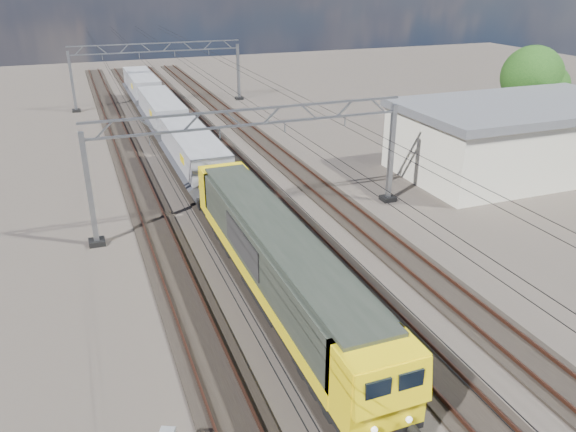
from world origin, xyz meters
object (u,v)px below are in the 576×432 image
object	(u,v)px
hopper_wagon_mid	(162,113)
industrial_shed	(519,137)
hopper_wagon_third	(142,87)
locomotive	(277,260)
catenary_gantry_far	(159,72)
catenary_gantry_mid	(254,161)
tree_far	(536,79)
hopper_wagon_lead	(194,154)

from	to	relation	value
hopper_wagon_mid	industrial_shed	xyz separation A→B (m)	(24.00, -20.30, 0.49)
hopper_wagon_third	industrial_shed	xyz separation A→B (m)	(24.00, -34.50, 0.49)
locomotive	catenary_gantry_far	bearing A→B (deg)	87.49
catenary_gantry_mid	hopper_wagon_mid	xyz separation A→B (m)	(-2.00, 22.30, -1.67)
industrial_shed	tree_far	xyz separation A→B (m)	(8.32, 7.79, 2.63)
catenary_gantry_mid	industrial_shed	bearing A→B (deg)	5.19
hopper_wagon_mid	hopper_wagon_lead	bearing A→B (deg)	-90.00
hopper_wagon_mid	catenary_gantry_mid	bearing A→B (deg)	-84.87
catenary_gantry_mid	industrial_shed	distance (m)	22.12
hopper_wagon_mid	catenary_gantry_far	bearing A→B (deg)	81.69
locomotive	tree_far	xyz separation A→B (m)	(32.32, 19.38, 3.02)
industrial_shed	hopper_wagon_mid	bearing A→B (deg)	139.78
catenary_gantry_far	hopper_wagon_lead	bearing A→B (deg)	-94.10
hopper_wagon_lead	hopper_wagon_third	distance (m)	28.40
hopper_wagon_lead	hopper_wagon_third	size ratio (longest dim) A/B	1.00
catenary_gantry_far	hopper_wagon_mid	bearing A→B (deg)	-98.31
hopper_wagon_lead	hopper_wagon_third	xyz separation A→B (m)	(0.00, 28.40, 0.00)
catenary_gantry_far	hopper_wagon_lead	xyz separation A→B (m)	(-2.00, -27.90, -1.67)
industrial_shed	catenary_gantry_mid	bearing A→B (deg)	-174.81
catenary_gantry_far	hopper_wagon_third	bearing A→B (deg)	165.99
hopper_wagon_mid	hopper_wagon_third	xyz separation A→B (m)	(0.00, 14.20, 0.00)
catenary_gantry_far	industrial_shed	xyz separation A→B (m)	(22.00, -34.00, -1.18)
catenary_gantry_mid	industrial_shed	size ratio (longest dim) A/B	1.07
hopper_wagon_lead	tree_far	distance (m)	32.51
hopper_wagon_mid	tree_far	distance (m)	34.80
industrial_shed	catenary_gantry_far	bearing A→B (deg)	122.91
hopper_wagon_third	industrial_shed	bearing A→B (deg)	-55.17
hopper_wagon_lead	hopper_wagon_third	world-z (taller)	same
locomotive	hopper_wagon_lead	bearing A→B (deg)	90.00
hopper_wagon_third	industrial_shed	size ratio (longest dim) A/B	0.70
catenary_gantry_mid	catenary_gantry_far	bearing A→B (deg)	90.00
catenary_gantry_mid	hopper_wagon_mid	world-z (taller)	catenary_gantry_mid
catenary_gantry_mid	tree_far	xyz separation A→B (m)	(30.32, 9.79, 1.45)
catenary_gantry_mid	locomotive	size ratio (longest dim) A/B	0.94
industrial_shed	hopper_wagon_lead	bearing A→B (deg)	165.74
hopper_wagon_lead	hopper_wagon_mid	size ratio (longest dim) A/B	1.00
hopper_wagon_lead	hopper_wagon_mid	bearing A→B (deg)	90.00
hopper_wagon_mid	industrial_shed	distance (m)	31.44
hopper_wagon_third	tree_far	size ratio (longest dim) A/B	1.55
catenary_gantry_mid	hopper_wagon_third	xyz separation A→B (m)	(-2.00, 36.50, -1.67)
hopper_wagon_lead	industrial_shed	distance (m)	24.77
catenary_gantry_far	locomotive	world-z (taller)	catenary_gantry_far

